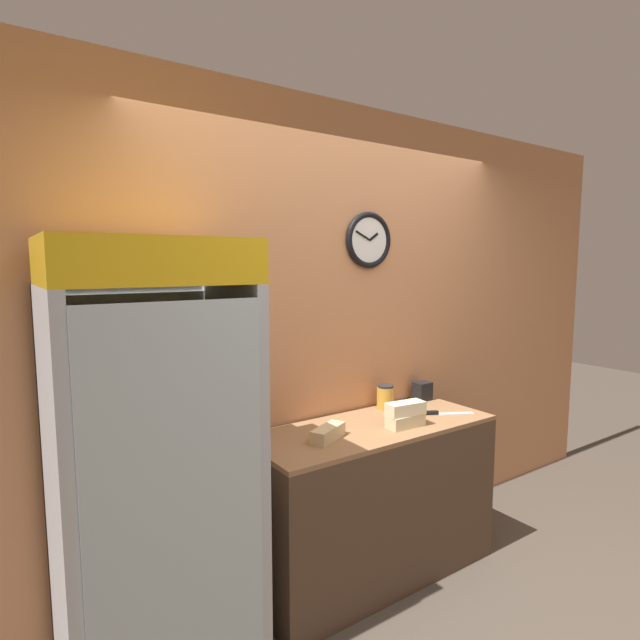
# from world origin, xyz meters

# --- Properties ---
(wall_back) EXTENTS (5.20, 0.09, 2.70)m
(wall_back) POSITION_xyz_m (0.00, 1.16, 1.35)
(wall_back) COLOR tan
(wall_back) RESTS_ON ground_plane
(prep_counter) EXTENTS (1.44, 0.56, 0.88)m
(prep_counter) POSITION_xyz_m (0.00, 0.83, 0.44)
(prep_counter) COLOR #4C3828
(prep_counter) RESTS_ON ground_plane
(beverage_cooler) EXTENTS (0.77, 0.62, 1.88)m
(beverage_cooler) POSITION_xyz_m (-1.22, 0.85, 1.02)
(beverage_cooler) COLOR #B2B7BC
(beverage_cooler) RESTS_ON ground_plane
(sandwich_stack_bottom) EXTENTS (0.22, 0.10, 0.07)m
(sandwich_stack_bottom) POSITION_xyz_m (0.13, 0.71, 0.91)
(sandwich_stack_bottom) COLOR beige
(sandwich_stack_bottom) RESTS_ON prep_counter
(sandwich_stack_middle) EXTENTS (0.23, 0.12, 0.07)m
(sandwich_stack_middle) POSITION_xyz_m (0.13, 0.71, 0.98)
(sandwich_stack_middle) COLOR beige
(sandwich_stack_middle) RESTS_ON sandwich_stack_bottom
(sandwich_flat_left) EXTENTS (0.25, 0.18, 0.07)m
(sandwich_flat_left) POSITION_xyz_m (-0.34, 0.79, 0.91)
(sandwich_flat_left) COLOR tan
(sandwich_flat_left) RESTS_ON prep_counter
(chefs_knife) EXTENTS (0.31, 0.19, 0.02)m
(chefs_knife) POSITION_xyz_m (0.45, 0.76, 0.88)
(chefs_knife) COLOR silver
(chefs_knife) RESTS_ON prep_counter
(condiment_jar) EXTENTS (0.11, 0.11, 0.15)m
(condiment_jar) POSITION_xyz_m (0.27, 1.03, 0.95)
(condiment_jar) COLOR gold
(condiment_jar) RESTS_ON prep_counter
(napkin_dispenser) EXTENTS (0.11, 0.09, 0.12)m
(napkin_dispenser) POSITION_xyz_m (0.60, 1.04, 0.94)
(napkin_dispenser) COLOR black
(napkin_dispenser) RESTS_ON prep_counter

